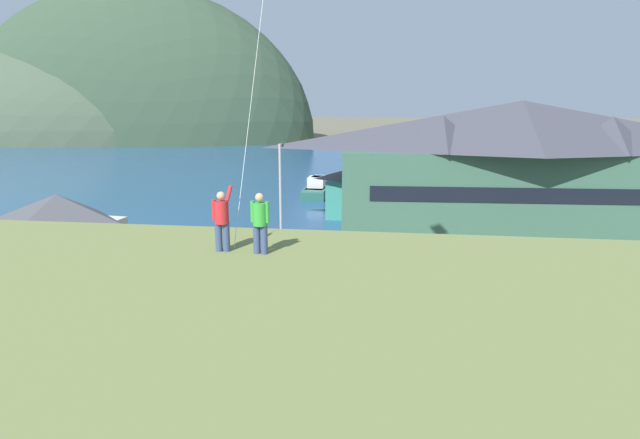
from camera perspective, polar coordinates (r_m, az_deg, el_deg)
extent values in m
plane|color=#66604C|center=(24.60, -2.70, -12.16)|extent=(600.00, 600.00, 0.00)
cube|color=slate|center=(29.13, -0.91, -8.00)|extent=(40.00, 20.00, 0.10)
cube|color=navy|center=(82.70, 4.86, 5.42)|extent=(360.00, 84.00, 0.03)
ellipsoid|color=#42513D|center=(164.80, -24.34, 7.92)|extent=(101.81, 65.76, 54.36)
ellipsoid|color=#334733|center=(151.24, -19.07, 8.02)|extent=(95.72, 46.91, 76.84)
cube|color=#38604C|center=(45.69, 20.02, 2.92)|extent=(27.82, 9.83, 6.43)
cube|color=black|center=(41.63, 21.55, 2.37)|extent=(23.27, 1.31, 1.10)
pyramid|color=#3D3D47|center=(45.18, 20.51, 9.31)|extent=(29.50, 10.75, 3.78)
pyramid|color=#3D3D47|center=(42.51, 12.87, 8.89)|extent=(4.85, 4.85, 2.64)
pyramid|color=#3D3D47|center=(45.88, 28.45, 7.95)|extent=(4.85, 4.85, 2.64)
cube|color=beige|center=(34.59, -25.64, -3.04)|extent=(6.30, 5.25, 3.42)
pyramid|color=#47474C|center=(34.05, -26.04, 1.06)|extent=(6.82, 5.76, 1.63)
cube|color=black|center=(33.03, -28.12, -4.93)|extent=(1.10, 0.18, 2.40)
cube|color=#338475|center=(47.83, 4.29, 2.20)|extent=(5.86, 3.91, 3.38)
pyramid|color=#47474C|center=(47.46, 4.33, 4.95)|extent=(6.34, 4.29, 1.25)
cube|color=black|center=(46.16, 4.00, 1.18)|extent=(1.10, 0.13, 2.36)
cube|color=#70604C|center=(57.67, 3.14, 2.65)|extent=(3.20, 14.71, 0.70)
cube|color=silver|center=(59.27, 0.01, 3.04)|extent=(2.71, 6.52, 0.90)
cube|color=white|center=(59.19, 0.01, 3.55)|extent=(2.63, 6.33, 0.16)
cube|color=silver|center=(58.64, -0.10, 4.09)|extent=(1.62, 2.05, 1.10)
cube|color=#23564C|center=(59.81, 6.44, 3.05)|extent=(2.33, 6.02, 0.90)
cube|color=#33665B|center=(59.72, 6.45, 3.55)|extent=(2.26, 5.84, 0.16)
cube|color=silver|center=(59.19, 6.49, 4.09)|extent=(1.45, 1.86, 1.10)
cube|color=#23564C|center=(58.85, -0.27, 2.97)|extent=(2.52, 7.67, 0.90)
cube|color=#33665B|center=(58.76, -0.27, 3.48)|extent=(2.44, 7.44, 0.16)
cube|color=silver|center=(58.10, -0.36, 4.01)|extent=(1.73, 2.31, 1.10)
cube|color=#B28923|center=(31.77, -4.32, -4.79)|extent=(4.35, 2.20, 0.80)
cube|color=olive|center=(31.51, -4.08, -3.51)|extent=(2.24, 1.79, 0.70)
cube|color=black|center=(31.52, -4.08, -3.57)|extent=(2.29, 1.83, 0.32)
cylinder|color=black|center=(33.14, -6.09, -4.81)|extent=(0.66, 0.28, 0.64)
cylinder|color=black|center=(31.50, -7.19, -5.77)|extent=(0.66, 0.28, 0.64)
cylinder|color=black|center=(32.37, -1.50, -5.17)|extent=(0.66, 0.28, 0.64)
cylinder|color=black|center=(30.68, -2.38, -6.19)|extent=(0.66, 0.28, 0.64)
cube|color=#236633|center=(27.77, -17.77, -7.99)|extent=(4.28, 1.99, 0.80)
cube|color=#1E562B|center=(27.45, -17.60, -6.55)|extent=(2.17, 1.70, 0.70)
cube|color=black|center=(27.46, -17.60, -6.62)|extent=(2.22, 1.73, 0.32)
cylinder|color=black|center=(29.29, -19.26, -7.84)|extent=(0.65, 0.25, 0.64)
cylinder|color=black|center=(27.83, -21.12, -9.08)|extent=(0.65, 0.25, 0.64)
cylinder|color=black|center=(28.08, -14.35, -8.40)|extent=(0.65, 0.25, 0.64)
cylinder|color=black|center=(26.55, -16.01, -9.76)|extent=(0.65, 0.25, 0.64)
cube|color=silver|center=(25.64, 19.32, -9.84)|extent=(4.23, 1.86, 0.80)
cube|color=beige|center=(25.40, 19.78, -8.28)|extent=(2.12, 1.63, 0.70)
cube|color=black|center=(25.41, 19.78, -8.35)|extent=(2.17, 1.66, 0.32)
cylinder|color=black|center=(26.40, 15.95, -9.88)|extent=(0.64, 0.23, 0.64)
cylinder|color=black|center=(24.73, 16.47, -11.49)|extent=(0.64, 0.23, 0.64)
cylinder|color=black|center=(26.90, 21.81, -9.89)|extent=(0.64, 0.23, 0.64)
cylinder|color=black|center=(25.26, 22.74, -11.45)|extent=(0.64, 0.23, 0.64)
cylinder|color=black|center=(26.77, 30.30, -10.87)|extent=(0.65, 0.24, 0.64)
cube|color=#9EA3A8|center=(29.70, 15.71, -6.50)|extent=(4.28, 1.99, 0.80)
cube|color=gray|center=(29.50, 16.09, -5.12)|extent=(2.17, 1.69, 0.70)
cube|color=black|center=(29.51, 16.08, -5.18)|extent=(2.21, 1.73, 0.32)
cylinder|color=black|center=(30.47, 12.82, -6.64)|extent=(0.65, 0.25, 0.64)
cylinder|color=black|center=(28.75, 13.29, -7.84)|extent=(0.65, 0.25, 0.64)
cylinder|color=black|center=(30.96, 17.87, -6.64)|extent=(0.65, 0.25, 0.64)
cylinder|color=black|center=(29.27, 18.64, -7.81)|extent=(0.65, 0.25, 0.64)
cube|color=#B28923|center=(33.30, 28.75, -5.54)|extent=(4.36, 2.20, 0.80)
cube|color=olive|center=(33.02, 28.65, -4.31)|extent=(2.25, 1.80, 0.70)
cube|color=black|center=(33.03, 28.64, -4.37)|extent=(2.29, 1.83, 0.32)
cylinder|color=black|center=(34.81, 30.03, -5.63)|extent=(0.66, 0.28, 0.64)
cylinder|color=black|center=(32.04, 27.19, -6.80)|extent=(0.66, 0.28, 0.64)
cylinder|color=black|center=(33.62, 25.90, -5.79)|extent=(0.66, 0.28, 0.64)
cube|color=#236633|center=(32.09, -14.84, -5.01)|extent=(4.25, 1.92, 0.80)
cube|color=#1E562B|center=(31.93, -15.16, -3.71)|extent=(2.14, 1.66, 0.70)
cube|color=black|center=(31.94, -15.16, -3.77)|extent=(2.19, 1.69, 0.32)
cylinder|color=black|center=(30.93, -13.02, -6.35)|extent=(0.65, 0.24, 0.64)
cylinder|color=black|center=(32.58, -11.97, -5.33)|extent=(0.65, 0.24, 0.64)
cylinder|color=black|center=(31.92, -17.68, -6.04)|extent=(0.65, 0.24, 0.64)
cylinder|color=black|center=(33.52, -16.43, -5.07)|extent=(0.65, 0.24, 0.64)
cylinder|color=#ADADB2|center=(33.80, -4.19, 1.60)|extent=(0.16, 0.16, 7.53)
cube|color=#4C4C51|center=(33.63, -4.17, 7.85)|extent=(0.24, 0.70, 0.20)
cylinder|color=#384770|center=(15.71, -10.66, -1.86)|extent=(0.20, 0.20, 0.82)
cylinder|color=#384770|center=(15.66, -9.88, -1.88)|extent=(0.20, 0.20, 0.82)
cylinder|color=red|center=(15.52, -10.38, 0.74)|extent=(0.40, 0.40, 0.64)
sphere|color=tan|center=(15.43, -10.45, 2.49)|extent=(0.24, 0.24, 0.24)
cylinder|color=red|center=(15.55, -9.64, 2.67)|extent=(0.14, 0.56, 0.43)
cylinder|color=red|center=(15.57, -11.17, 1.01)|extent=(0.11, 0.11, 0.60)
cylinder|color=#384770|center=(15.32, -6.70, -2.09)|extent=(0.20, 0.20, 0.82)
cylinder|color=#384770|center=(15.25, -5.93, -2.15)|extent=(0.20, 0.20, 0.82)
cylinder|color=green|center=(15.12, -6.39, 0.56)|extent=(0.40, 0.40, 0.64)
sphere|color=tan|center=(15.02, -6.43, 2.35)|extent=(0.24, 0.24, 0.24)
cylinder|color=green|center=(15.18, -7.17, 0.86)|extent=(0.11, 0.11, 0.60)
cylinder|color=green|center=(15.03, -5.61, 0.77)|extent=(0.11, 0.11, 0.60)
cylinder|color=silver|center=(18.41, -6.31, 20.22)|extent=(0.43, 6.11, 13.48)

